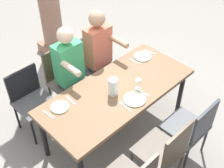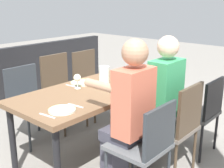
% 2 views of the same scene
% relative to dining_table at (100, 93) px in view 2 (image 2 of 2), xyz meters
% --- Properties ---
extents(ground_plane, '(16.00, 16.00, 0.00)m').
position_rel_dining_table_xyz_m(ground_plane, '(0.00, 0.00, -0.67)').
color(ground_plane, gray).
extents(dining_table, '(1.88, 0.83, 0.74)m').
position_rel_dining_table_xyz_m(dining_table, '(0.00, 0.00, 0.00)').
color(dining_table, brown).
rests_on(dining_table, ground).
extents(chair_west_north, '(0.44, 0.44, 0.85)m').
position_rel_dining_table_xyz_m(chair_west_north, '(-0.68, 0.83, -0.17)').
color(chair_west_north, '#4F4F50').
rests_on(chair_west_north, ground).
extents(chair_west_south, '(0.44, 0.44, 0.92)m').
position_rel_dining_table_xyz_m(chair_west_south, '(-0.68, -0.84, -0.13)').
color(chair_west_south, '#6A6158').
rests_on(chair_west_south, ground).
extents(chair_mid_north, '(0.44, 0.44, 0.91)m').
position_rel_dining_table_xyz_m(chair_mid_north, '(-0.15, 0.84, -0.15)').
color(chair_mid_north, '#6A6158').
rests_on(chair_mid_north, ground).
extents(chair_mid_south, '(0.44, 0.44, 0.95)m').
position_rel_dining_table_xyz_m(chair_mid_south, '(-0.15, -0.84, -0.13)').
color(chair_mid_south, '#6A6158').
rests_on(chair_mid_south, ground).
extents(chair_east_north, '(0.44, 0.44, 0.87)m').
position_rel_dining_table_xyz_m(chair_east_north, '(0.34, 0.83, -0.16)').
color(chair_east_north, '#5B5E61').
rests_on(chair_east_north, ground).
extents(chair_east_south, '(0.44, 0.44, 0.88)m').
position_rel_dining_table_xyz_m(chair_east_south, '(0.34, -0.83, -0.17)').
color(chair_east_south, '#5B5E61').
rests_on(chair_east_south, ground).
extents(diner_woman_green, '(0.35, 0.50, 1.35)m').
position_rel_dining_table_xyz_m(diner_woman_green, '(0.34, 0.64, 0.05)').
color(diner_woman_green, '#3F3F4C').
rests_on(diner_woman_green, ground).
extents(diner_man_white, '(0.35, 0.49, 1.32)m').
position_rel_dining_table_xyz_m(diner_man_white, '(-0.16, 0.64, 0.03)').
color(diner_man_white, '#3F3F4C').
rests_on(diner_man_white, ground).
extents(patio_railing, '(4.28, 0.10, 0.90)m').
position_rel_dining_table_xyz_m(patio_railing, '(0.00, -2.12, -0.22)').
color(patio_railing, black).
rests_on(patio_railing, ground).
extents(plate_0, '(0.21, 0.21, 0.02)m').
position_rel_dining_table_xyz_m(plate_0, '(-0.65, 0.23, 0.08)').
color(plate_0, white).
rests_on(plate_0, dining_table).
extents(fork_0, '(0.03, 0.17, 0.01)m').
position_rel_dining_table_xyz_m(fork_0, '(-0.80, 0.23, 0.07)').
color(fork_0, silver).
rests_on(fork_0, dining_table).
extents(spoon_0, '(0.02, 0.17, 0.01)m').
position_rel_dining_table_xyz_m(spoon_0, '(-0.50, 0.23, 0.07)').
color(spoon_0, silver).
rests_on(spoon_0, dining_table).
extents(plate_1, '(0.26, 0.26, 0.02)m').
position_rel_dining_table_xyz_m(plate_1, '(0.02, -0.25, 0.08)').
color(plate_1, silver).
rests_on(plate_1, dining_table).
extents(wine_glass_1, '(0.08, 0.08, 0.15)m').
position_rel_dining_table_xyz_m(wine_glass_1, '(0.18, -0.15, 0.18)').
color(wine_glass_1, white).
rests_on(wine_glass_1, dining_table).
extents(fork_1, '(0.02, 0.17, 0.01)m').
position_rel_dining_table_xyz_m(fork_1, '(-0.13, -0.25, 0.07)').
color(fork_1, silver).
rests_on(fork_1, dining_table).
extents(spoon_1, '(0.03, 0.17, 0.01)m').
position_rel_dining_table_xyz_m(spoon_1, '(0.17, -0.25, 0.07)').
color(spoon_1, silver).
rests_on(spoon_1, dining_table).
extents(plate_2, '(0.23, 0.23, 0.02)m').
position_rel_dining_table_xyz_m(plate_2, '(0.69, 0.22, 0.08)').
color(plate_2, white).
rests_on(plate_2, dining_table).
extents(fork_2, '(0.04, 0.17, 0.01)m').
position_rel_dining_table_xyz_m(fork_2, '(0.54, 0.22, 0.07)').
color(fork_2, silver).
rests_on(fork_2, dining_table).
extents(spoon_2, '(0.03, 0.17, 0.01)m').
position_rel_dining_table_xyz_m(spoon_2, '(0.84, 0.22, 0.07)').
color(spoon_2, silver).
rests_on(spoon_2, dining_table).
extents(water_pitcher, '(0.11, 0.11, 0.21)m').
position_rel_dining_table_xyz_m(water_pitcher, '(-0.08, -0.01, 0.16)').
color(water_pitcher, white).
rests_on(water_pitcher, dining_table).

